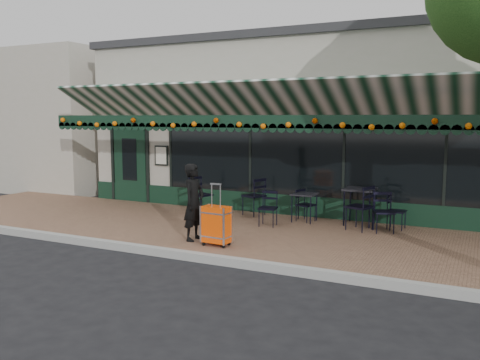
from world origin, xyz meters
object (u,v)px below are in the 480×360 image
at_px(woman, 194,202).
at_px(chair_b_right, 306,205).
at_px(chair_a_front, 384,212).
at_px(chair_b_left, 254,196).
at_px(suitcase, 216,225).
at_px(chair_a_left, 360,207).
at_px(cafe_table_b, 304,196).
at_px(chair_a_right, 397,212).
at_px(chair_b_front, 268,209).
at_px(cafe_table_a, 360,192).
at_px(chair_solo, 201,195).

distance_m(woman, chair_b_right, 3.05).
distance_m(chair_a_front, chair_b_left, 3.28).
height_order(suitcase, chair_a_left, suitcase).
bearing_deg(cafe_table_b, suitcase, -105.19).
distance_m(woman, chair_a_front, 3.99).
bearing_deg(suitcase, chair_b_left, 105.60).
xyz_separation_m(chair_a_right, chair_b_front, (-2.62, -0.93, 0.01)).
distance_m(cafe_table_a, chair_a_front, 0.90).
bearing_deg(chair_b_right, chair_b_front, 163.86).
relative_size(chair_b_front, chair_solo, 0.83).
relative_size(cafe_table_a, chair_b_left, 0.88).
relative_size(suitcase, chair_solo, 1.25).
bearing_deg(chair_b_front, cafe_table_a, 21.64).
bearing_deg(chair_solo, cafe_table_b, -67.19).
height_order(suitcase, chair_b_left, suitcase).
bearing_deg(chair_solo, chair_b_left, -52.62).
distance_m(chair_a_front, chair_b_right, 1.87).
xyz_separation_m(suitcase, chair_b_front, (0.20, 2.04, -0.00)).
bearing_deg(chair_a_left, chair_a_front, 109.19).
xyz_separation_m(chair_a_left, chair_a_front, (0.51, -0.00, -0.07)).
relative_size(woman, chair_solo, 1.61).
xyz_separation_m(chair_b_left, chair_b_right, (1.40, -0.17, -0.09)).
bearing_deg(suitcase, cafe_table_a, 61.26).
distance_m(cafe_table_b, chair_a_left, 1.39).
distance_m(chair_a_left, chair_a_front, 0.52).
xyz_separation_m(cafe_table_a, chair_b_right, (-1.20, -0.18, -0.37)).
height_order(cafe_table_a, chair_a_front, chair_a_front).
distance_m(suitcase, chair_b_front, 2.05).
xyz_separation_m(woman, chair_a_left, (2.71, 2.32, -0.26)).
bearing_deg(chair_b_right, woman, 171.79).
bearing_deg(chair_a_left, chair_b_right, -85.99).
bearing_deg(chair_a_front, chair_b_front, 168.91).
height_order(chair_a_front, chair_solo, chair_solo).
relative_size(cafe_table_b, chair_b_front, 0.84).
distance_m(suitcase, chair_solo, 3.21).
height_order(cafe_table_b, chair_a_right, chair_a_right).
bearing_deg(cafe_table_a, chair_b_front, -150.34).
bearing_deg(chair_a_right, chair_solo, 98.67).
distance_m(cafe_table_b, chair_b_front, 1.00).
bearing_deg(woman, chair_b_front, -22.46).
distance_m(chair_a_left, chair_b_right, 1.38).
height_order(chair_a_left, chair_a_front, chair_a_left).
height_order(chair_b_left, chair_solo, chair_b_left).
bearing_deg(cafe_table_a, cafe_table_b, -169.55).
xyz_separation_m(woman, chair_b_right, (1.39, 2.69, -0.38)).
xyz_separation_m(chair_a_front, chair_solo, (-4.49, 0.10, 0.04)).
relative_size(suitcase, chair_b_right, 1.55).
bearing_deg(woman, chair_a_front, -53.41).
relative_size(chair_a_left, chair_b_front, 1.26).
bearing_deg(cafe_table_a, suitcase, -123.05).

